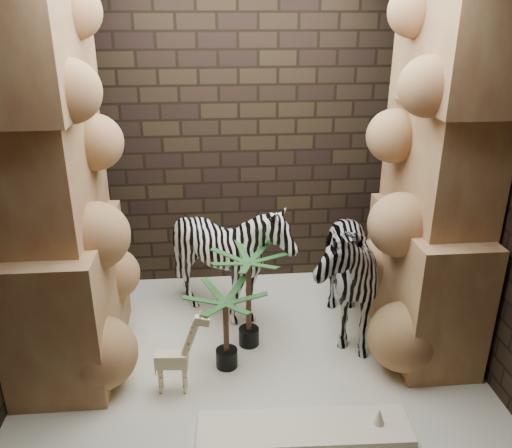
{
  "coord_description": "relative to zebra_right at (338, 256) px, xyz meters",
  "views": [
    {
      "loc": [
        -0.28,
        -3.64,
        2.63
      ],
      "look_at": [
        0.06,
        0.15,
        1.04
      ],
      "focal_mm": 36.79,
      "sensor_mm": 36.0,
      "label": 1
    }
  ],
  "objects": [
    {
      "name": "floor",
      "position": [
        -0.76,
        -0.22,
        -0.69
      ],
      "size": [
        3.5,
        3.5,
        0.0
      ],
      "primitive_type": "plane",
      "color": "beige",
      "rests_on": "ground"
    },
    {
      "name": "wall_back",
      "position": [
        -0.76,
        1.03,
        0.81
      ],
      "size": [
        3.5,
        0.0,
        3.5
      ],
      "primitive_type": "plane",
      "rotation": [
        1.57,
        0.0,
        0.0
      ],
      "color": "black",
      "rests_on": "ground"
    },
    {
      "name": "wall_front",
      "position": [
        -0.76,
        -1.47,
        0.81
      ],
      "size": [
        3.5,
        0.0,
        3.5
      ],
      "primitive_type": "plane",
      "rotation": [
        -1.57,
        0.0,
        0.0
      ],
      "color": "black",
      "rests_on": "ground"
    },
    {
      "name": "wall_left",
      "position": [
        -2.51,
        -0.22,
        0.81
      ],
      "size": [
        0.0,
        3.0,
        3.0
      ],
      "primitive_type": "plane",
      "rotation": [
        1.57,
        0.0,
        1.57
      ],
      "color": "black",
      "rests_on": "ground"
    },
    {
      "name": "wall_right",
      "position": [
        0.99,
        -0.22,
        0.81
      ],
      "size": [
        0.0,
        3.0,
        3.0
      ],
      "primitive_type": "plane",
      "rotation": [
        1.57,
        0.0,
        -1.57
      ],
      "color": "black",
      "rests_on": "ground"
    },
    {
      "name": "rock_pillar_left",
      "position": [
        -2.16,
        -0.22,
        0.81
      ],
      "size": [
        0.68,
        1.3,
        3.0
      ],
      "primitive_type": null,
      "color": "tan",
      "rests_on": "floor"
    },
    {
      "name": "rock_pillar_right",
      "position": [
        0.66,
        -0.22,
        0.81
      ],
      "size": [
        0.58,
        1.25,
        3.0
      ],
      "primitive_type": null,
      "color": "tan",
      "rests_on": "floor"
    },
    {
      "name": "zebra_right",
      "position": [
        0.0,
        0.0,
        0.0
      ],
      "size": [
        0.67,
        1.19,
        1.39
      ],
      "primitive_type": "imported",
      "rotation": [
        0.0,
        0.0,
        -0.04
      ],
      "color": "white",
      "rests_on": "floor"
    },
    {
      "name": "zebra_left",
      "position": [
        -0.89,
        0.25,
        -0.16
      ],
      "size": [
        1.07,
        1.27,
        1.06
      ],
      "primitive_type": "imported",
      "rotation": [
        0.0,
        0.0,
        0.11
      ],
      "color": "white",
      "rests_on": "floor"
    },
    {
      "name": "giraffe_toy",
      "position": [
        -1.36,
        -0.71,
        -0.35
      ],
      "size": [
        0.36,
        0.15,
        0.69
      ],
      "primitive_type": null,
      "rotation": [
        0.0,
        0.0,
        -0.08
      ],
      "color": "beige",
      "rests_on": "floor"
    },
    {
      "name": "palm_front",
      "position": [
        -0.76,
        -0.19,
        -0.26
      ],
      "size": [
        0.36,
        0.36,
        0.86
      ],
      "primitive_type": null,
      "color": "#1D5114",
      "rests_on": "floor"
    },
    {
      "name": "palm_back",
      "position": [
        -0.96,
        -0.46,
        -0.36
      ],
      "size": [
        0.36,
        0.36,
        0.67
      ],
      "primitive_type": null,
      "color": "#1D5114",
      "rests_on": "floor"
    },
    {
      "name": "surfboard",
      "position": [
        -0.47,
        -1.21,
        -0.67
      ],
      "size": [
        1.43,
        0.4,
        0.05
      ],
      "primitive_type": "cube",
      "rotation": [
        0.0,
        0.0,
        -0.04
      ],
      "color": "white",
      "rests_on": "floor"
    }
  ]
}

